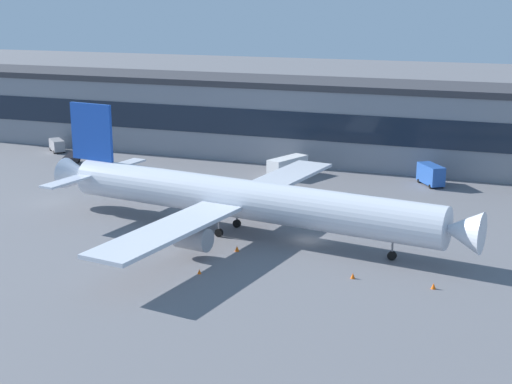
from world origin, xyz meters
name	(u,v)px	position (x,y,z in m)	size (l,w,h in m)	color
ground_plane	(308,240)	(0.00, 0.00, 0.00)	(600.00, 600.00, 0.00)	slate
terminal_building	(386,124)	(0.00, 49.71, 7.81)	(197.60, 16.78, 15.58)	gray
airliner	(239,198)	(-9.50, -0.74, 4.97)	(62.87, 54.27, 16.06)	silver
belt_loader	(72,159)	(-56.09, 27.74, 1.15)	(4.23, 6.68, 1.95)	black
fuel_truck	(288,165)	(-14.32, 34.04, 1.88)	(5.54, 8.85, 3.35)	white
crew_van	(57,145)	(-66.14, 37.07, 1.46)	(5.35, 5.10, 2.55)	gray
stair_truck	(431,174)	(10.73, 35.96, 1.98)	(5.43, 6.28, 3.55)	#2651A5
traffic_cone_0	(434,286)	(17.83, -11.22, 0.34)	(0.54, 0.54, 0.67)	#F2590C
traffic_cone_1	(199,271)	(-8.09, -16.33, 0.30)	(0.47, 0.47, 0.59)	#F2590C
traffic_cone_2	(353,276)	(8.83, -11.36, 0.33)	(0.53, 0.53, 0.66)	#F2590C
traffic_cone_3	(237,249)	(-7.06, -7.47, 0.36)	(0.58, 0.58, 0.72)	#F2590C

